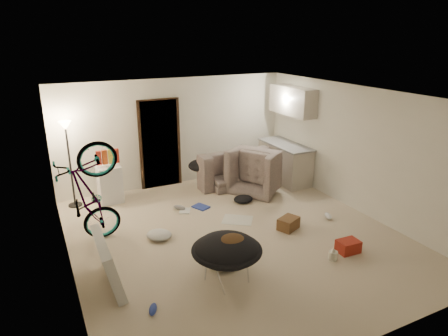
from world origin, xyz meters
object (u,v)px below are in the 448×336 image
floor_lamp (68,146)px  mini_fridge (110,184)px  drink_case_a (288,223)px  juicer (333,255)px  tv_box (108,262)px  saucer_chair (227,256)px  sofa (236,169)px  armchair (261,173)px  drink_case_b (348,246)px  kitchen_counter (285,163)px  bicycle (92,217)px

floor_lamp → mini_fridge: size_ratio=2.26×
drink_case_a → juicer: bearing=-112.2°
tv_box → juicer: bearing=-14.1°
saucer_chair → sofa: bearing=60.1°
drink_case_a → juicer: 1.20m
floor_lamp → armchair: 4.22m
floor_lamp → drink_case_b: size_ratio=5.09×
sofa → mini_fridge: mini_fridge is taller
drink_case_a → floor_lamp: bearing=116.5°
kitchen_counter → saucer_chair: (-3.18, -3.18, -0.01)m
saucer_chair → armchair: bearing=51.4°
bicycle → saucer_chair: (1.55, -2.03, -0.06)m
sofa → mini_fridge: (-3.01, 0.10, 0.09)m
armchair → drink_case_a: 2.11m
floor_lamp → bicycle: (0.10, -1.80, -0.82)m
mini_fridge → drink_case_a: bearing=-46.8°
bicycle → drink_case_a: size_ratio=4.84×
mini_fridge → sofa: bearing=-2.8°
mini_fridge → drink_case_a: (2.68, -2.76, -0.29)m
saucer_chair → tv_box: tv_box is taller
kitchen_counter → juicer: 3.70m
kitchen_counter → bicycle: size_ratio=0.80×
tv_box → mini_fridge: bearing=79.4°
kitchen_counter → mini_fridge: size_ratio=1.87×
sofa → armchair: bearing=111.6°
kitchen_counter → saucer_chair: bearing=-135.0°
armchair → tv_box: tv_box is taller
drink_case_b → juicer: juicer is taller
sofa → juicer: bearing=83.9°
juicer → bicycle: bearing=146.0°
sofa → saucer_chair: saucer_chair is taller
mini_fridge → saucer_chair: mini_fridge is taller
floor_lamp → kitchen_counter: size_ratio=1.21×
drink_case_b → bicycle: bearing=152.5°
sofa → drink_case_a: 2.69m
kitchen_counter → sofa: (-1.09, 0.45, -0.13)m
floor_lamp → juicer: (3.44, -4.06, -1.22)m
tv_box → drink_case_b: 3.82m
sofa → drink_case_b: bearing=89.6°
mini_fridge → saucer_chair: bearing=-77.1°
saucer_chair → tv_box: (-1.55, 0.67, -0.06)m
kitchen_counter → bicycle: bicycle is taller
floor_lamp → kitchen_counter: floor_lamp is taller
sofa → drink_case_b: (0.09, -3.78, -0.21)m
saucer_chair → drink_case_a: saucer_chair is taller
drink_case_a → juicer: (0.03, -1.20, -0.03)m
drink_case_b → juicer: bearing=-165.7°
armchair → kitchen_counter: bearing=-108.4°
mini_fridge → drink_case_b: bearing=-52.4°
kitchen_counter → juicer: (-1.39, -3.41, -0.36)m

